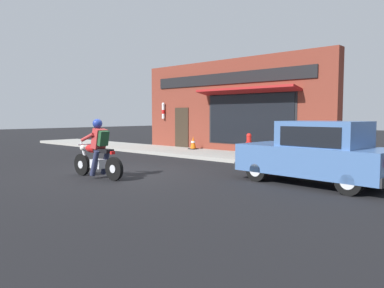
% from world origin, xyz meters
% --- Properties ---
extents(ground_plane, '(80.00, 80.00, 0.00)m').
position_xyz_m(ground_plane, '(0.00, 0.00, 0.00)').
color(ground_plane, black).
extents(sidewalk_curb, '(2.60, 22.00, 0.14)m').
position_xyz_m(sidewalk_curb, '(5.33, 3.00, 0.07)').
color(sidewalk_curb, '#9E9B93').
rests_on(sidewalk_curb, ground).
extents(storefront_building, '(1.25, 9.98, 4.20)m').
position_xyz_m(storefront_building, '(6.86, 1.31, 2.11)').
color(storefront_building, maroon).
rests_on(storefront_building, ground).
extents(motorcycle_with_rider, '(0.59, 2.02, 1.62)m').
position_xyz_m(motorcycle_with_rider, '(-1.02, -0.10, 0.68)').
color(motorcycle_with_rider, black).
rests_on(motorcycle_with_rider, ground).
extents(car_hatchback, '(1.86, 3.87, 1.57)m').
position_xyz_m(car_hatchback, '(2.10, -4.92, 0.77)').
color(car_hatchback, black).
rests_on(car_hatchback, ground).
extents(trash_bin, '(0.56, 0.56, 0.98)m').
position_xyz_m(trash_bin, '(4.91, -3.14, 0.64)').
color(trash_bin, '#23512D').
rests_on(trash_bin, sidewalk_curb).
extents(fire_hydrant, '(0.36, 0.24, 0.88)m').
position_xyz_m(fire_hydrant, '(5.49, -0.65, 0.57)').
color(fire_hydrant, red).
rests_on(fire_hydrant, sidewalk_curb).
extents(traffic_cone, '(0.36, 0.36, 0.60)m').
position_xyz_m(traffic_cone, '(6.09, 2.85, 0.43)').
color(traffic_cone, black).
rests_on(traffic_cone, sidewalk_curb).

